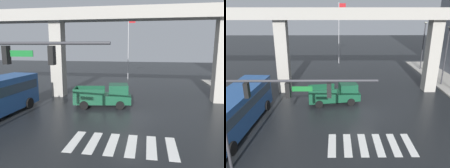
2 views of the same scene
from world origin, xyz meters
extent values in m
plane|color=black|center=(0.00, 0.00, 0.00)|extent=(120.00, 120.00, 0.00)
cube|color=silver|center=(-2.75, -4.69, 0.01)|extent=(0.55, 2.80, 0.01)
cube|color=silver|center=(-1.65, -4.69, 0.01)|extent=(0.55, 2.80, 0.01)
cube|color=silver|center=(-0.55, -4.69, 0.01)|extent=(0.55, 2.80, 0.01)
cube|color=silver|center=(0.55, -4.69, 0.01)|extent=(0.55, 2.80, 0.01)
cube|color=silver|center=(1.65, -4.69, 0.01)|extent=(0.55, 2.80, 0.01)
cube|color=silver|center=(2.75, -4.69, 0.01)|extent=(0.55, 2.80, 0.01)
cube|color=#ADA89E|center=(0.00, 6.21, 8.64)|extent=(54.17, 2.43, 1.20)
cube|color=#ADA89E|center=(-8.35, 6.21, 4.02)|extent=(1.30, 1.30, 8.04)
cube|color=#ADA89E|center=(8.35, 6.21, 4.02)|extent=(1.30, 1.30, 8.04)
cube|color=#14472D|center=(-2.67, 2.67, 0.78)|extent=(5.33, 2.66, 0.80)
cube|color=#14472D|center=(-1.24, 2.89, 1.63)|extent=(1.95, 1.99, 0.90)
cube|color=#3F5160|center=(-0.78, 2.96, 1.63)|extent=(0.35, 1.67, 0.77)
cube|color=#14472D|center=(-3.94, 3.35, 1.48)|extent=(2.64, 0.50, 0.60)
cube|color=#14472D|center=(-3.67, 1.63, 1.48)|extent=(2.64, 0.50, 0.60)
cube|color=#14472D|center=(-5.14, 2.28, 1.48)|extent=(0.37, 1.74, 0.60)
cylinder|color=black|center=(-1.25, 3.80, 0.38)|extent=(0.79, 0.39, 0.76)
cylinder|color=black|center=(-0.97, 2.02, 0.38)|extent=(0.79, 0.39, 0.76)
cylinder|color=black|center=(-4.37, 3.32, 0.38)|extent=(0.79, 0.39, 0.76)
cylinder|color=black|center=(-4.09, 1.53, 0.38)|extent=(0.79, 0.39, 0.76)
cube|color=#234C8C|center=(-10.43, -2.67, 1.64)|extent=(3.05, 10.91, 2.70)
cube|color=#2D3D4C|center=(-10.43, -2.67, 2.11)|extent=(3.06, 10.38, 0.76)
cube|color=#2D3D4C|center=(-10.16, 2.68, 1.98)|extent=(2.25, 0.20, 1.49)
cylinder|color=black|center=(-11.46, 1.16, 0.48)|extent=(0.40, 0.98, 0.96)
cylinder|color=black|center=(-9.02, 1.04, 0.48)|extent=(0.40, 0.98, 0.96)
cylinder|color=black|center=(-9.36, -5.70, 0.48)|extent=(0.40, 0.98, 0.96)
cylinder|color=#38383D|center=(-4.53, -7.04, 5.60)|extent=(8.60, 0.14, 0.14)
cube|color=black|center=(-7.23, -7.04, 5.08)|extent=(0.24, 0.32, 0.84)
sphere|color=orange|center=(-7.23, -7.04, 5.08)|extent=(0.17, 0.17, 0.17)
cube|color=black|center=(-5.03, -7.04, 5.08)|extent=(0.24, 0.32, 0.84)
sphere|color=orange|center=(-5.03, -7.04, 5.08)|extent=(0.17, 0.17, 0.17)
cube|color=black|center=(-2.83, -7.04, 5.08)|extent=(0.24, 0.32, 0.84)
sphere|color=orange|center=(-2.83, -7.04, 5.08)|extent=(0.17, 0.17, 0.17)
cube|color=#19722D|center=(-4.27, -7.04, 5.15)|extent=(1.10, 0.04, 0.28)
cylinder|color=#38383D|center=(10.68, 7.91, 3.50)|extent=(0.16, 0.16, 7.00)
ellipsoid|color=beige|center=(10.68, 7.91, 7.12)|extent=(0.44, 0.70, 0.24)
cylinder|color=#38383D|center=(10.68, 15.15, 3.50)|extent=(0.16, 0.16, 7.00)
ellipsoid|color=beige|center=(10.68, 15.15, 7.12)|extent=(0.44, 0.70, 0.24)
cylinder|color=silver|center=(-1.94, 19.56, 4.99)|extent=(0.12, 0.12, 9.99)
cube|color=red|center=(-1.39, 19.56, 9.49)|extent=(1.10, 0.04, 0.70)
camera|label=1|loc=(1.33, -15.88, 5.48)|focal=34.27mm
camera|label=2|loc=(-2.47, -18.15, 9.29)|focal=35.59mm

